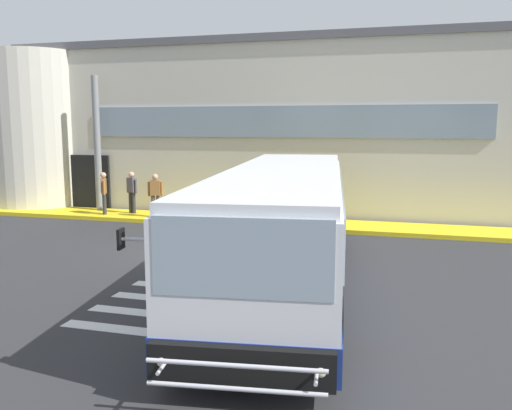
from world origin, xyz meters
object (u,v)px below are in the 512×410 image
(passenger_by_doorway, at_px, (132,190))
(passenger_near_column, at_px, (104,191))
(safety_bollard_yellow, at_px, (308,220))
(bus_main_foreground, at_px, (284,226))
(passenger_at_curb_edge, at_px, (155,193))
(entry_support_column, at_px, (97,144))

(passenger_by_doorway, bearing_deg, passenger_near_column, -149.85)
(passenger_near_column, relative_size, safety_bollard_yellow, 1.86)
(bus_main_foreground, bearing_deg, safety_bollard_yellow, 94.71)
(safety_bollard_yellow, bearing_deg, passenger_at_curb_edge, 172.52)
(passenger_at_curb_edge, bearing_deg, bus_main_foreground, -45.15)
(passenger_by_doorway, distance_m, passenger_at_curb_edge, 1.47)
(entry_support_column, relative_size, passenger_near_column, 3.29)
(bus_main_foreground, height_order, passenger_by_doorway, bus_main_foreground)
(passenger_by_doorway, height_order, safety_bollard_yellow, passenger_by_doorway)
(passenger_near_column, distance_m, safety_bollard_yellow, 8.46)
(passenger_near_column, bearing_deg, entry_support_column, 130.35)
(passenger_at_curb_edge, bearing_deg, safety_bollard_yellow, -7.48)
(entry_support_column, bearing_deg, safety_bollard_yellow, -11.08)
(entry_support_column, xyz_separation_m, passenger_by_doorway, (1.74, -0.40, -1.83))
(entry_support_column, relative_size, passenger_by_doorway, 3.29)
(entry_support_column, relative_size, safety_bollard_yellow, 6.13)
(bus_main_foreground, relative_size, passenger_by_doorway, 7.45)
(bus_main_foreground, bearing_deg, passenger_at_curb_edge, 134.85)
(entry_support_column, height_order, passenger_at_curb_edge, entry_support_column)
(bus_main_foreground, bearing_deg, passenger_by_doorway, 137.64)
(passenger_at_curb_edge, bearing_deg, passenger_near_column, 178.60)
(passenger_near_column, bearing_deg, passenger_by_doorway, 30.15)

